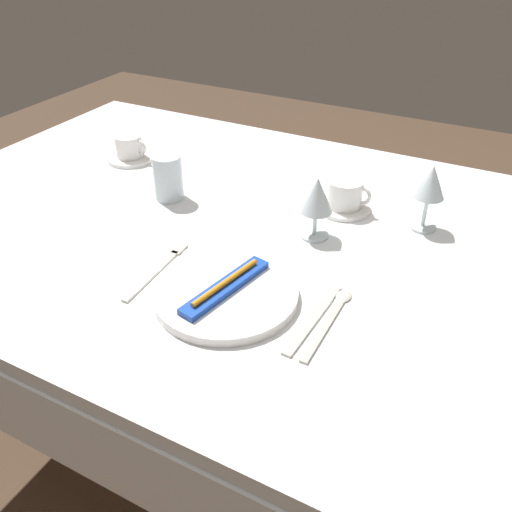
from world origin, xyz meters
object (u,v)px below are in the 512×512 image
object	(u,v)px
spoon_soup	(332,315)
drink_tumbler	(168,180)
wine_glass_left	(317,197)
dinner_plate	(226,293)
dinner_knife	(312,320)
coffee_cup_left	(346,193)
fork_outer	(159,268)
wine_glass_centre	(431,185)
toothbrush_package	(226,286)
coffee_cup_right	(130,146)

from	to	relation	value
spoon_soup	drink_tumbler	bearing A→B (deg)	155.49
wine_glass_left	drink_tumbler	distance (m)	0.38
dinner_plate	dinner_knife	size ratio (longest dim) A/B	1.26
dinner_knife	coffee_cup_left	xyz separation A→B (m)	(-0.09, 0.40, 0.04)
coffee_cup_left	wine_glass_left	size ratio (longest dim) A/B	0.75
dinner_plate	wine_glass_left	size ratio (longest dim) A/B	1.92
fork_outer	spoon_soup	size ratio (longest dim) A/B	1.01
fork_outer	wine_glass_left	bearing A→B (deg)	48.83
wine_glass_centre	wine_glass_left	bearing A→B (deg)	-144.28
coffee_cup_left	wine_glass_left	xyz separation A→B (m)	(-0.02, -0.14, 0.05)
toothbrush_package	drink_tumbler	xyz separation A→B (m)	(-0.32, 0.27, 0.02)
dinner_knife	wine_glass_centre	world-z (taller)	wine_glass_centre
wine_glass_left	dinner_knife	bearing A→B (deg)	-68.23
wine_glass_centre	wine_glass_left	distance (m)	0.25
drink_tumbler	dinner_plate	bearing A→B (deg)	-40.78
dinner_plate	drink_tumbler	xyz separation A→B (m)	(-0.32, 0.27, 0.04)
wine_glass_centre	wine_glass_left	xyz separation A→B (m)	(-0.20, -0.14, -0.01)
coffee_cup_left	spoon_soup	bearing A→B (deg)	-73.24
coffee_cup_right	coffee_cup_left	bearing A→B (deg)	0.39
fork_outer	spoon_soup	world-z (taller)	spoon_soup
dinner_plate	wine_glass_left	bearing A→B (deg)	77.18
coffee_cup_left	wine_glass_centre	bearing A→B (deg)	0.48
dinner_knife	toothbrush_package	bearing A→B (deg)	-175.81
coffee_cup_right	wine_glass_left	bearing A→B (deg)	-12.79
spoon_soup	coffee_cup_left	bearing A→B (deg)	106.76
toothbrush_package	wine_glass_left	xyz separation A→B (m)	(0.06, 0.27, 0.07)
fork_outer	dinner_knife	size ratio (longest dim) A/B	1.00
coffee_cup_left	drink_tumbler	xyz separation A→B (m)	(-0.40, -0.14, 0.01)
wine_glass_left	drink_tumbler	world-z (taller)	wine_glass_left
dinner_plate	fork_outer	xyz separation A→B (m)	(-0.16, 0.02, -0.01)
fork_outer	drink_tumbler	size ratio (longest dim) A/B	1.93
toothbrush_package	coffee_cup_right	distance (m)	0.68
drink_tumbler	wine_glass_left	bearing A→B (deg)	-0.15
dinner_plate	fork_outer	world-z (taller)	dinner_plate
dinner_plate	coffee_cup_left	xyz separation A→B (m)	(0.08, 0.42, 0.03)
coffee_cup_left	dinner_plate	bearing A→B (deg)	-100.85
spoon_soup	wine_glass_centre	xyz separation A→B (m)	(0.07, 0.38, 0.10)
spoon_soup	wine_glass_left	world-z (taller)	wine_glass_left
coffee_cup_right	drink_tumbler	world-z (taller)	drink_tumbler
dinner_knife	wine_glass_centre	bearing A→B (deg)	76.71
toothbrush_package	drink_tumbler	size ratio (longest dim) A/B	1.94
toothbrush_package	fork_outer	distance (m)	0.17
dinner_plate	coffee_cup_left	distance (m)	0.43
wine_glass_left	wine_glass_centre	bearing A→B (deg)	35.72
fork_outer	wine_glass_centre	xyz separation A→B (m)	(0.43, 0.40, 0.10)
drink_tumbler	spoon_soup	bearing A→B (deg)	-24.51
toothbrush_package	coffee_cup_right	size ratio (longest dim) A/B	2.25
dinner_knife	dinner_plate	bearing A→B (deg)	-175.81
dinner_plate	wine_glass_centre	xyz separation A→B (m)	(0.26, 0.42, 0.10)
wine_glass_centre	fork_outer	bearing A→B (deg)	-136.66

